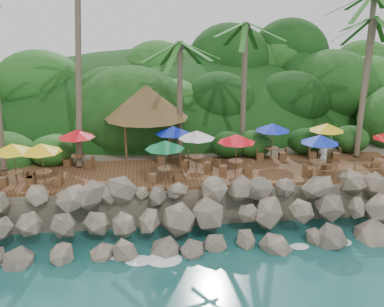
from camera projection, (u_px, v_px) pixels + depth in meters
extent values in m
plane|color=#19514F|center=(205.00, 256.00, 21.95)|extent=(140.00, 140.00, 0.00)
cube|color=gray|center=(179.00, 144.00, 36.79)|extent=(32.00, 25.20, 2.10)
ellipsoid|color=#143811|center=(173.00, 133.00, 44.21)|extent=(44.80, 28.00, 15.40)
cube|color=brown|center=(192.00, 172.00, 26.97)|extent=(26.00, 5.00, 0.20)
ellipsoid|color=white|center=(17.00, 264.00, 21.28)|extent=(1.20, 0.80, 0.06)
ellipsoid|color=white|center=(81.00, 260.00, 21.60)|extent=(1.20, 0.80, 0.06)
ellipsoid|color=white|center=(144.00, 256.00, 21.91)|extent=(1.20, 0.80, 0.06)
ellipsoid|color=white|center=(205.00, 253.00, 22.23)|extent=(1.20, 0.80, 0.06)
ellipsoid|color=white|center=(264.00, 249.00, 22.54)|extent=(1.20, 0.80, 0.06)
ellipsoid|color=white|center=(321.00, 246.00, 22.85)|extent=(1.20, 0.80, 0.06)
ellipsoid|color=white|center=(377.00, 243.00, 23.17)|extent=(1.20, 0.80, 0.06)
cylinder|color=brown|center=(78.00, 55.00, 26.68)|extent=(0.96, 2.88, 13.21)
cylinder|color=brown|center=(180.00, 101.00, 28.89)|extent=(0.51, 0.61, 7.30)
ellipsoid|color=#23601E|center=(179.00, 43.00, 27.79)|extent=(6.00, 6.00, 2.40)
cylinder|color=brown|center=(244.00, 91.00, 29.23)|extent=(0.57, 0.62, 8.42)
ellipsoid|color=#23601E|center=(246.00, 24.00, 27.95)|extent=(6.00, 6.00, 2.40)
cylinder|color=brown|center=(365.00, 76.00, 28.80)|extent=(1.32, 2.12, 10.22)
cylinder|color=brown|center=(365.00, 86.00, 29.89)|extent=(0.38, 0.85, 8.78)
ellipsoid|color=#23601E|center=(373.00, 17.00, 28.56)|extent=(6.00, 6.00, 2.40)
cylinder|color=brown|center=(126.00, 141.00, 28.71)|extent=(0.16, 0.16, 2.40)
cylinder|color=brown|center=(169.00, 140.00, 29.00)|extent=(0.16, 0.16, 2.40)
cylinder|color=brown|center=(127.00, 130.00, 31.36)|extent=(0.16, 0.16, 2.40)
cylinder|color=brown|center=(167.00, 129.00, 31.65)|extent=(0.16, 0.16, 2.40)
cone|color=brown|center=(146.00, 101.00, 29.48)|extent=(5.58, 5.58, 2.20)
cylinder|color=brown|center=(197.00, 163.00, 27.17)|extent=(0.08, 0.08, 0.78)
cylinder|color=brown|center=(197.00, 156.00, 27.05)|extent=(0.89, 0.89, 0.05)
cylinder|color=brown|center=(197.00, 151.00, 26.94)|extent=(0.05, 0.05, 2.33)
cone|color=silver|center=(197.00, 134.00, 26.64)|extent=(2.22, 2.22, 0.48)
cube|color=brown|center=(185.00, 164.00, 27.43)|extent=(0.59, 0.59, 0.49)
cube|color=brown|center=(208.00, 166.00, 27.01)|extent=(0.59, 0.59, 0.49)
cylinder|color=brown|center=(271.00, 154.00, 28.89)|extent=(0.08, 0.08, 0.78)
cylinder|color=brown|center=(272.00, 148.00, 28.77)|extent=(0.89, 0.89, 0.05)
cylinder|color=brown|center=(272.00, 142.00, 28.66)|extent=(0.05, 0.05, 2.33)
cone|color=#0E21B6|center=(273.00, 127.00, 28.35)|extent=(2.22, 2.22, 0.48)
cube|color=brown|center=(260.00, 156.00, 28.89)|extent=(0.47, 0.47, 0.49)
cube|color=brown|center=(282.00, 156.00, 28.98)|extent=(0.47, 0.47, 0.49)
cube|color=brown|center=(376.00, 166.00, 27.10)|extent=(0.50, 0.50, 0.49)
cylinder|color=brown|center=(324.00, 154.00, 28.90)|extent=(0.08, 0.08, 0.78)
cylinder|color=brown|center=(325.00, 148.00, 28.78)|extent=(0.89, 0.89, 0.05)
cylinder|color=brown|center=(325.00, 142.00, 28.66)|extent=(0.05, 0.05, 2.33)
cone|color=gold|center=(327.00, 127.00, 28.36)|extent=(2.22, 2.22, 0.48)
cube|color=brown|center=(312.00, 156.00, 28.99)|extent=(0.51, 0.51, 0.49)
cube|color=brown|center=(336.00, 156.00, 28.90)|extent=(0.51, 0.51, 0.49)
cylinder|color=brown|center=(165.00, 175.00, 25.13)|extent=(0.08, 0.08, 0.78)
cylinder|color=brown|center=(165.00, 168.00, 25.01)|extent=(0.89, 0.89, 0.05)
cylinder|color=brown|center=(165.00, 162.00, 24.89)|extent=(0.05, 0.05, 2.33)
cone|color=#0B6A36|center=(165.00, 145.00, 24.59)|extent=(2.22, 2.22, 0.48)
cube|color=brown|center=(152.00, 178.00, 25.08)|extent=(0.45, 0.45, 0.49)
cube|color=brown|center=(179.00, 177.00, 25.26)|extent=(0.45, 0.45, 0.49)
cylinder|color=brown|center=(173.00, 157.00, 28.18)|extent=(0.08, 0.08, 0.78)
cylinder|color=brown|center=(173.00, 151.00, 28.06)|extent=(0.89, 0.89, 0.05)
cylinder|color=brown|center=(173.00, 146.00, 27.94)|extent=(0.05, 0.05, 2.33)
cone|color=#0C1E9E|center=(173.00, 130.00, 27.64)|extent=(2.22, 2.22, 0.48)
cube|color=brown|center=(162.00, 159.00, 28.24)|extent=(0.50, 0.50, 0.49)
cube|color=brown|center=(185.00, 160.00, 28.20)|extent=(0.50, 0.50, 0.49)
cylinder|color=brown|center=(317.00, 168.00, 26.25)|extent=(0.08, 0.08, 0.78)
cylinder|color=brown|center=(318.00, 162.00, 26.13)|extent=(0.89, 0.89, 0.05)
cylinder|color=brown|center=(318.00, 156.00, 26.01)|extent=(0.05, 0.05, 2.33)
cone|color=#0D25A9|center=(320.00, 139.00, 25.71)|extent=(2.22, 2.22, 0.48)
cube|color=brown|center=(308.00, 173.00, 25.94)|extent=(0.59, 0.59, 0.49)
cube|color=brown|center=(326.00, 168.00, 26.65)|extent=(0.59, 0.59, 0.49)
cylinder|color=brown|center=(16.00, 179.00, 24.57)|extent=(0.08, 0.08, 0.78)
cylinder|color=brown|center=(16.00, 172.00, 24.45)|extent=(0.89, 0.89, 0.05)
cylinder|color=brown|center=(15.00, 166.00, 24.34)|extent=(0.05, 0.05, 2.33)
cone|color=yellow|center=(13.00, 148.00, 24.03)|extent=(2.22, 2.22, 0.48)
cube|color=brown|center=(3.00, 182.00, 24.59)|extent=(0.48, 0.48, 0.49)
cube|color=brown|center=(30.00, 181.00, 24.64)|extent=(0.48, 0.48, 0.49)
cylinder|color=brown|center=(236.00, 167.00, 26.38)|extent=(0.08, 0.08, 0.78)
cylinder|color=brown|center=(236.00, 161.00, 26.26)|extent=(0.89, 0.89, 0.05)
cylinder|color=brown|center=(236.00, 155.00, 26.14)|extent=(0.05, 0.05, 2.33)
cone|color=red|center=(237.00, 138.00, 25.84)|extent=(2.22, 2.22, 0.48)
cube|color=brown|center=(223.00, 169.00, 26.47)|extent=(0.52, 0.52, 0.49)
cube|color=brown|center=(248.00, 170.00, 26.38)|extent=(0.52, 0.52, 0.49)
cylinder|color=brown|center=(79.00, 162.00, 27.38)|extent=(0.08, 0.08, 0.78)
cylinder|color=brown|center=(78.00, 155.00, 27.26)|extent=(0.89, 0.89, 0.05)
cylinder|color=brown|center=(78.00, 150.00, 27.14)|extent=(0.05, 0.05, 2.33)
cone|color=red|center=(76.00, 133.00, 26.84)|extent=(2.22, 2.22, 0.48)
cube|color=brown|center=(68.00, 163.00, 27.63)|extent=(0.58, 0.58, 0.49)
cube|color=brown|center=(90.00, 165.00, 27.22)|extent=(0.58, 0.58, 0.49)
cylinder|color=brown|center=(45.00, 179.00, 24.59)|extent=(0.08, 0.08, 0.78)
cylinder|color=brown|center=(44.00, 172.00, 24.47)|extent=(0.89, 0.89, 0.05)
cylinder|color=brown|center=(43.00, 165.00, 24.36)|extent=(0.05, 0.05, 2.33)
cone|color=yellow|center=(41.00, 148.00, 24.06)|extent=(2.22, 2.22, 0.48)
cube|color=brown|center=(31.00, 181.00, 24.66)|extent=(0.50, 0.50, 0.49)
cube|color=brown|center=(58.00, 181.00, 24.62)|extent=(0.50, 0.50, 0.49)
cylinder|color=brown|center=(317.00, 172.00, 25.28)|extent=(0.10, 0.10, 1.00)
cylinder|color=brown|center=(336.00, 171.00, 25.39)|extent=(0.10, 0.10, 1.00)
cylinder|color=brown|center=(354.00, 171.00, 25.51)|extent=(0.10, 0.10, 1.00)
cylinder|color=brown|center=(373.00, 170.00, 25.62)|extent=(0.10, 0.10, 1.00)
cube|color=brown|center=(365.00, 163.00, 25.43)|extent=(6.10, 0.06, 0.06)
cube|color=brown|center=(364.00, 169.00, 25.55)|extent=(6.10, 0.06, 0.06)
imported|color=white|center=(323.00, 156.00, 27.17)|extent=(0.61, 0.42, 1.59)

